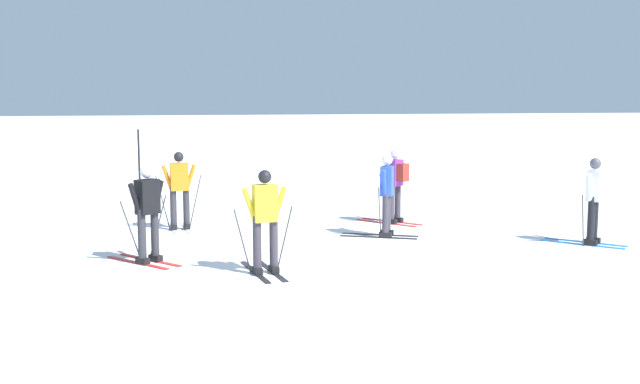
# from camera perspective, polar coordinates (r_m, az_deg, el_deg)

# --- Properties ---
(ground_plane) EXTENTS (120.00, 120.00, 0.00)m
(ground_plane) POSITION_cam_1_polar(r_m,az_deg,el_deg) (12.93, 5.44, -5.40)
(ground_plane) COLOR white
(far_snow_ridge) EXTENTS (80.00, 6.30, 2.09)m
(far_snow_ridge) POSITION_cam_1_polar(r_m,az_deg,el_deg) (31.72, -6.68, 4.01)
(far_snow_ridge) COLOR white
(far_snow_ridge) RESTS_ON ground
(skier_orange) EXTENTS (1.00, 1.62, 1.71)m
(skier_orange) POSITION_cam_1_polar(r_m,az_deg,el_deg) (16.05, -10.98, 0.30)
(skier_orange) COLOR silver
(skier_orange) RESTS_ON ground
(skier_purple) EXTENTS (1.28, 1.49, 1.71)m
(skier_purple) POSITION_cam_1_polar(r_m,az_deg,el_deg) (16.65, 5.96, 0.77)
(skier_purple) COLOR red
(skier_purple) RESTS_ON ground
(skier_black) EXTENTS (1.27, 1.50, 1.71)m
(skier_black) POSITION_cam_1_polar(r_m,az_deg,el_deg) (12.88, -13.40, -1.47)
(skier_black) COLOR red
(skier_black) RESTS_ON ground
(skier_white) EXTENTS (1.35, 1.43, 1.71)m
(skier_white) POSITION_cam_1_polar(r_m,az_deg,el_deg) (15.10, 20.66, -0.47)
(skier_white) COLOR #237AC6
(skier_white) RESTS_ON ground
(skier_yellow) EXTENTS (1.00, 1.63, 1.71)m
(skier_yellow) POSITION_cam_1_polar(r_m,az_deg,el_deg) (11.79, -4.34, -2.09)
(skier_yellow) COLOR black
(skier_yellow) RESTS_ON ground
(skier_blue) EXTENTS (1.59, 1.07, 1.71)m
(skier_blue) POSITION_cam_1_polar(r_m,az_deg,el_deg) (15.00, 5.23, -0.08)
(skier_blue) COLOR black
(skier_blue) RESTS_ON ground
(trail_marker_pole) EXTENTS (0.06, 0.06, 1.97)m
(trail_marker_pole) POSITION_cam_1_polar(r_m,az_deg,el_deg) (21.88, -14.02, 2.23)
(trail_marker_pole) COLOR black
(trail_marker_pole) RESTS_ON ground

